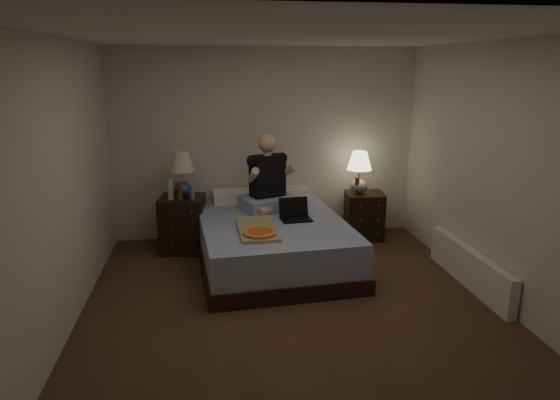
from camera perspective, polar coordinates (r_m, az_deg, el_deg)
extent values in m
cube|color=brown|center=(4.88, 1.56, -12.46)|extent=(4.00, 4.50, 0.00)
cube|color=white|center=(4.33, 1.80, 18.29)|extent=(4.00, 4.50, 0.00)
cube|color=silver|center=(6.63, -1.69, 6.36)|extent=(4.00, 0.00, 2.50)
cube|color=silver|center=(2.37, 11.19, -10.40)|extent=(4.00, 0.00, 2.50)
cube|color=silver|center=(4.55, -23.97, 0.98)|extent=(0.00, 4.50, 2.50)
cube|color=silver|center=(5.17, 24.09, 2.53)|extent=(0.00, 4.50, 2.50)
cube|color=#5267A5|center=(5.86, -0.94, -4.72)|extent=(1.78, 2.27, 0.54)
cube|color=black|center=(6.35, -11.04, -2.70)|extent=(0.59, 0.54, 0.69)
cube|color=black|center=(6.78, 9.57, -1.78)|extent=(0.53, 0.48, 0.63)
cylinder|color=silver|center=(6.13, -12.41, 1.18)|extent=(0.07, 0.07, 0.25)
cylinder|color=beige|center=(6.10, -9.99, 0.51)|extent=(0.07, 0.07, 0.10)
cylinder|color=#5A340C|center=(6.07, -11.37, 1.00)|extent=(0.06, 0.06, 0.23)
cylinder|color=#511D0B|center=(6.58, 8.80, 1.60)|extent=(0.06, 0.06, 0.23)
cube|color=white|center=(5.67, 20.83, -7.24)|extent=(0.10, 1.60, 0.40)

